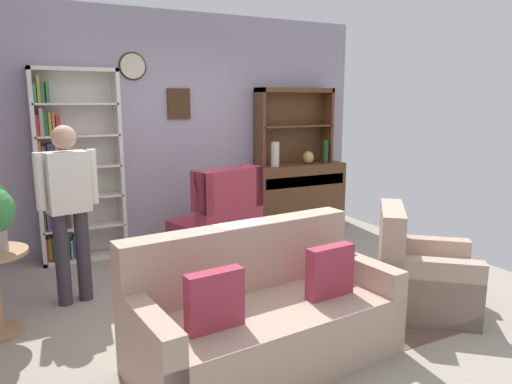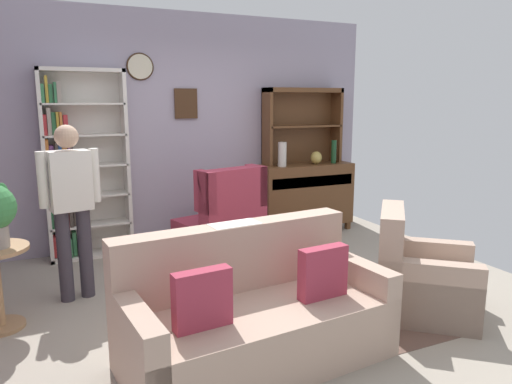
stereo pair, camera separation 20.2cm
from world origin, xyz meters
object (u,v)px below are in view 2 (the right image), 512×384
at_px(bookshelf, 79,169).
at_px(coffee_table, 208,271).
at_px(vase_round, 316,158).
at_px(couch_floral, 254,316).
at_px(bottle_wine, 334,152).
at_px(book_stack, 195,258).
at_px(sideboard, 305,194).
at_px(armchair_floral, 421,280).
at_px(person_reading, 71,200).
at_px(vase_tall, 282,154).
at_px(wingback_chair, 223,225).
at_px(sideboard_hutch, 302,115).

distance_m(bookshelf, coffee_table, 2.22).
height_order(vase_round, couch_floral, vase_round).
height_order(bottle_wine, coffee_table, bottle_wine).
xyz_separation_m(bookshelf, book_stack, (0.74, -1.86, -0.57)).
bearing_deg(sideboard, armchair_floral, -98.84).
bearing_deg(person_reading, book_stack, -35.82).
xyz_separation_m(bottle_wine, person_reading, (-3.40, -1.04, -0.17)).
distance_m(sideboard, vase_tall, 0.69).
bearing_deg(couch_floral, book_stack, 97.45).
relative_size(wingback_chair, person_reading, 0.67).
bearing_deg(wingback_chair, couch_floral, -105.05).
height_order(vase_round, coffee_table, vase_round).
bearing_deg(wingback_chair, vase_round, 20.06).
xyz_separation_m(couch_floral, wingback_chair, (0.56, 2.09, 0.07)).
xyz_separation_m(sideboard, couch_floral, (-1.98, -2.72, -0.20)).
xyz_separation_m(vase_round, coffee_table, (-2.15, -1.80, -0.65)).
relative_size(sideboard_hutch, vase_tall, 3.49).
bearing_deg(person_reading, sideboard, 20.53).
bearing_deg(vase_round, sideboard_hutch, 126.48).
distance_m(sideboard, coffee_table, 2.75).
distance_m(bookshelf, book_stack, 2.09).
distance_m(sideboard, couch_floral, 3.37).
xyz_separation_m(vase_tall, couch_floral, (-1.59, -2.64, -0.77)).
bearing_deg(book_stack, vase_tall, 44.82).
relative_size(sideboard_hutch, person_reading, 0.71).
relative_size(bookshelf, vase_tall, 6.67).
distance_m(sideboard, bottle_wine, 0.69).
relative_size(sideboard, sideboard_hutch, 1.18).
relative_size(vase_round, armchair_floral, 0.16).
xyz_separation_m(person_reading, book_stack, (0.91, -0.65, -0.46)).
relative_size(sideboard_hutch, armchair_floral, 1.02).
relative_size(sideboard, person_reading, 0.83).
bearing_deg(armchair_floral, couch_floral, -176.83).
bearing_deg(sideboard, wingback_chair, -155.97).
xyz_separation_m(bookshelf, person_reading, (-0.16, -1.21, -0.11)).
distance_m(sideboard, book_stack, 2.76).
relative_size(vase_tall, wingback_chair, 0.30).
bearing_deg(wingback_chair, sideboard, 24.03).
height_order(coffee_table, book_stack, book_stack).
bearing_deg(person_reading, armchair_floral, -30.10).
bearing_deg(person_reading, vase_tall, 21.78).
xyz_separation_m(vase_tall, book_stack, (-1.71, -1.70, -0.63)).
distance_m(vase_round, armchair_floral, 2.72).
distance_m(coffee_table, book_stack, 0.15).
bearing_deg(vase_tall, armchair_floral, -90.44).
relative_size(sideboard_hutch, vase_round, 6.47).
height_order(sideboard, vase_tall, vase_tall).
height_order(vase_tall, person_reading, person_reading).
bearing_deg(book_stack, couch_floral, -82.55).
distance_m(bottle_wine, book_stack, 3.08).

